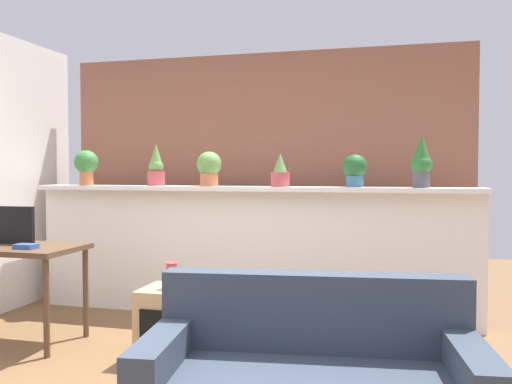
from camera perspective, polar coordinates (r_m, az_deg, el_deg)
The scene contains 14 objects.
divider_wall at distance 4.92m, azimuth -1.02°, elevation -6.55°, with size 4.06×0.16×1.15m, color white.
plant_shelf at distance 4.83m, azimuth -1.15°, elevation 0.36°, with size 4.06×0.33×0.04m, color white.
brick_wall_behind at distance 5.45m, azimuth 0.67°, elevation 1.45°, with size 4.06×0.10×2.50m, color #935B47.
potted_plant_0 at distance 5.44m, azimuth -17.53°, elevation 2.77°, with size 0.23×0.23×0.34m.
potted_plant_1 at distance 5.16m, azimuth -10.53°, elevation 2.56°, with size 0.16×0.16×0.40m.
potted_plant_2 at distance 4.90m, azimuth -4.98°, elevation 2.62°, with size 0.23×0.23×0.31m.
potted_plant_3 at distance 4.72m, azimuth 2.57°, elevation 2.10°, with size 0.17×0.17×0.30m.
potted_plant_4 at distance 4.68m, azimuth 10.42°, elevation 2.37°, with size 0.21×0.21×0.28m.
potted_plant_5 at distance 4.66m, azimuth 17.12°, elevation 3.09°, with size 0.17×0.17×0.43m.
desk at distance 4.60m, azimuth -24.61°, elevation -6.20°, with size 1.10×0.60×0.75m.
tv_monitor at distance 4.66m, azimuth -24.39°, elevation -3.21°, with size 0.38×0.04×0.30m, color black.
side_cube_shelf at distance 3.96m, azimuth -9.02°, elevation -13.54°, with size 0.40×0.41×0.50m.
vase_on_shelf at distance 3.87m, azimuth -8.90°, elevation -8.73°, with size 0.08×0.08×0.18m, color #CC3D47.
book_on_desk at distance 4.34m, azimuth -23.18°, elevation -5.31°, with size 0.16×0.11×0.04m, color #2D4C8C.
Camera 1 is at (1.30, -2.69, 1.32)m, focal length 37.79 mm.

